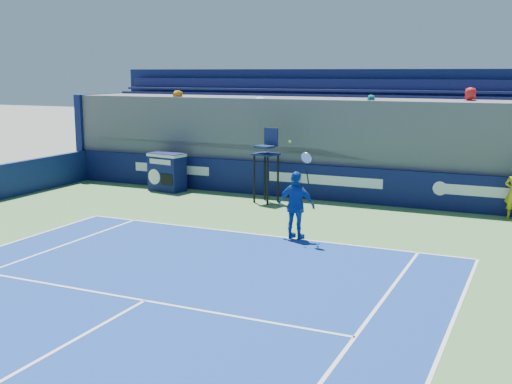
% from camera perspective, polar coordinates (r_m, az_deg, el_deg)
% --- Properties ---
extents(back_hoarding, '(20.40, 0.21, 1.20)m').
position_cam_1_polar(back_hoarding, '(21.77, 6.14, 0.80)').
color(back_hoarding, '#0B1041').
rests_on(back_hoarding, ground).
extents(match_clock, '(1.42, 0.93, 1.40)m').
position_cam_1_polar(match_clock, '(23.58, -7.93, 1.87)').
color(match_clock, '#0E1449').
rests_on(match_clock, ground).
extents(umpire_chair, '(0.86, 0.86, 2.48)m').
position_cam_1_polar(umpire_chair, '(21.17, 0.97, 3.12)').
color(umpire_chair, black).
rests_on(umpire_chair, ground).
extents(tennis_player, '(1.07, 0.52, 2.57)m').
position_cam_1_polar(tennis_player, '(16.62, 3.60, -1.18)').
color(tennis_player, '#1342A1').
rests_on(tennis_player, apron).
extents(stadium_seating, '(21.00, 4.05, 4.40)m').
position_cam_1_polar(stadium_seating, '(23.54, 7.77, 4.54)').
color(stadium_seating, '#57575C').
rests_on(stadium_seating, ground).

